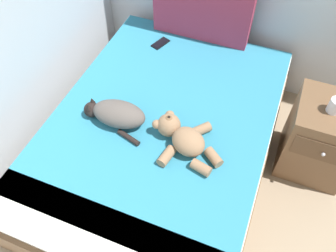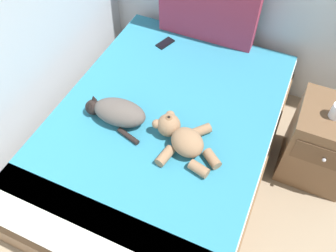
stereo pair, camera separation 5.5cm
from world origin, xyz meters
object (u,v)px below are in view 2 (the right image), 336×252
(patterned_cushion, at_px, (208,6))
(nightstand, at_px, (322,144))
(cell_phone, at_px, (165,43))
(bed, at_px, (163,140))
(cat, at_px, (117,112))
(teddy_bear, at_px, (182,138))

(patterned_cushion, distance_m, nightstand, 1.26)
(cell_phone, bearing_deg, patterned_cushion, 40.22)
(bed, height_order, patterned_cushion, patterned_cushion)
(cat, bearing_deg, cell_phone, 92.77)
(patterned_cushion, bearing_deg, teddy_bear, -77.55)
(bed, distance_m, teddy_bear, 0.39)
(nightstand, bearing_deg, bed, -160.05)
(teddy_bear, xyz_separation_m, nightstand, (0.82, 0.51, -0.25))
(bed, bearing_deg, nightstand, 19.95)
(teddy_bear, relative_size, cell_phone, 2.90)
(bed, xyz_separation_m, patterned_cushion, (-0.04, 0.91, 0.51))
(nightstand, bearing_deg, patterned_cushion, 152.67)
(cell_phone, bearing_deg, teddy_bear, -59.86)
(patterned_cushion, xyz_separation_m, nightstand, (1.05, -0.54, -0.45))
(cat, relative_size, cell_phone, 2.63)
(cell_phone, bearing_deg, nightstand, -14.11)
(patterned_cushion, distance_m, cat, 1.07)
(cat, bearing_deg, nightstand, 21.31)
(bed, distance_m, nightstand, 1.07)
(patterned_cushion, distance_m, cell_phone, 0.42)
(bed, height_order, cat, cat)
(cell_phone, bearing_deg, bed, -67.05)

